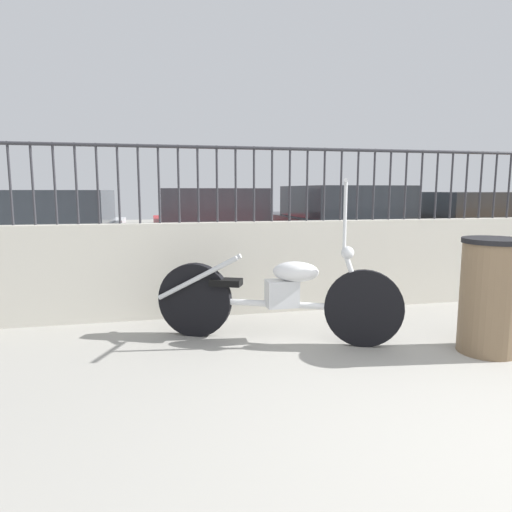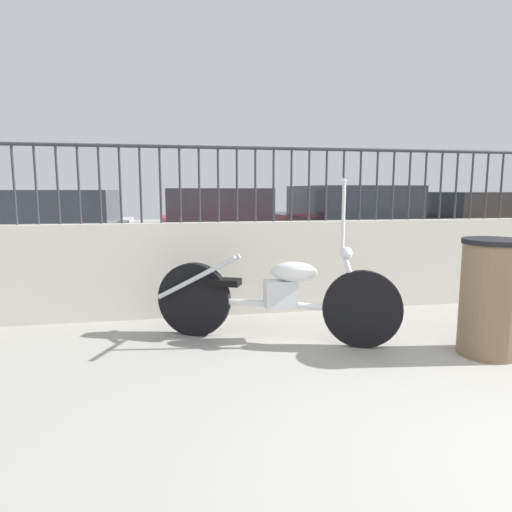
% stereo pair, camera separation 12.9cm
% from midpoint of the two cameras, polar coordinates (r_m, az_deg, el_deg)
% --- Properties ---
extents(low_wall, '(10.20, 0.18, 1.01)m').
position_cam_midpoint_polar(low_wall, '(5.31, 9.65, -1.00)').
color(low_wall, beige).
rests_on(low_wall, ground_plane).
extents(fence_railing, '(10.20, 0.04, 0.80)m').
position_cam_midpoint_polar(fence_railing, '(5.25, 9.93, 10.28)').
color(fence_railing, '#2D2D33').
rests_on(fence_railing, low_wall).
extents(motorcycle_white, '(2.05, 1.01, 1.44)m').
position_cam_midpoint_polar(motorcycle_white, '(4.09, 0.18, -4.90)').
color(motorcycle_white, black).
rests_on(motorcycle_white, ground_plane).
extents(trash_bin, '(0.49, 0.49, 0.96)m').
position_cam_midpoint_polar(trash_bin, '(4.21, 26.44, -4.48)').
color(trash_bin, brown).
rests_on(trash_bin, ground_plane).
extents(car_silver, '(1.80, 4.14, 1.35)m').
position_cam_midpoint_polar(car_silver, '(7.75, -23.96, 2.55)').
color(car_silver, black).
rests_on(car_silver, ground_plane).
extents(car_red, '(1.79, 4.18, 1.37)m').
position_cam_midpoint_polar(car_red, '(7.74, -6.52, 3.28)').
color(car_red, black).
rests_on(car_red, ground_plane).
extents(car_dark_grey, '(1.97, 4.20, 1.42)m').
position_cam_midpoint_polar(car_dark_grey, '(8.13, 9.92, 3.61)').
color(car_dark_grey, black).
rests_on(car_dark_grey, ground_plane).
extents(car_orange, '(1.96, 4.58, 1.31)m').
position_cam_midpoint_polar(car_orange, '(9.16, 23.04, 3.34)').
color(car_orange, black).
rests_on(car_orange, ground_plane).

